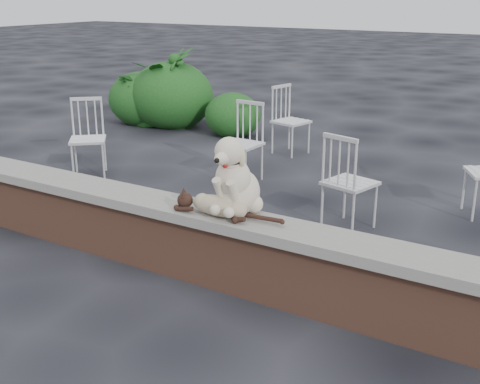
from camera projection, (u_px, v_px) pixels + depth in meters
The scene contains 12 objects.
ground at pixel (164, 265), 5.06m from camera, with size 60.00×60.00×0.00m, color black.
brick_wall at pixel (163, 238), 4.98m from camera, with size 6.00×0.30×0.50m, color brown.
capstone at pixel (162, 205), 4.89m from camera, with size 6.20×0.40×0.08m, color slate.
dog at pixel (238, 173), 4.52m from camera, with size 0.41×0.54×0.62m, color beige, non-canonical shape.
cat at pixel (219, 205), 4.51m from camera, with size 1.04×0.25×0.18m, color tan, non-canonical shape.
chair_b at pixel (241, 143), 7.15m from camera, with size 0.56×0.56×0.94m, color silver, non-canonical shape.
chair_e at pixel (291, 120), 8.38m from camera, with size 0.56×0.56×0.94m, color silver, non-canonical shape.
chair_a at pixel (88, 138), 7.37m from camera, with size 0.56×0.56×0.94m, color silver, non-canonical shape.
chair_c at pixel (350, 181), 5.72m from camera, with size 0.56×0.56×0.94m, color silver, non-canonical shape.
potted_plant_a at pixel (151, 93), 10.12m from camera, with size 0.98×0.85×1.09m, color #154B19.
potted_plant_b at pixel (177, 88), 9.98m from camera, with size 0.73×0.73×1.31m, color #154B19.
shrubbery at pixel (170, 99), 10.07m from camera, with size 2.84×1.31×1.13m.
Camera 1 is at (2.95, -3.59, 2.19)m, focal length 45.35 mm.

